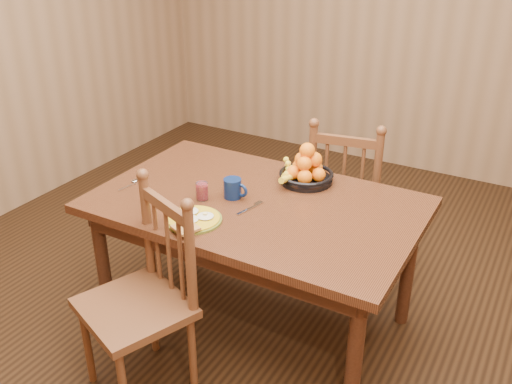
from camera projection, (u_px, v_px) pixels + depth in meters
The scene contains 10 objects.
room at pixel (256, 83), 2.56m from camera, with size 4.52×5.02×2.72m.
dining_table at pixel (256, 216), 2.87m from camera, with size 1.60×1.00×0.75m.
chair_far at pixel (346, 198), 3.44m from camera, with size 0.52×0.50×0.99m.
chair_near at pixel (142, 300), 2.55m from camera, with size 0.58×0.57×0.99m.
breakfast_plate at pixel (193, 219), 2.64m from camera, with size 0.26×0.30×0.04m.
fork at pixel (252, 207), 2.76m from camera, with size 0.05×0.18×0.00m.
spoon at pixel (132, 182), 3.01m from camera, with size 0.05×0.16×0.01m.
coffee_mug at pixel (233, 188), 2.85m from camera, with size 0.13×0.09×0.10m.
juice_glass at pixel (202, 192), 2.83m from camera, with size 0.06×0.06×0.09m.
fruit_bowl at pixel (305, 171), 3.00m from camera, with size 0.32×0.32×0.22m.
Camera 1 is at (1.24, -2.19, 2.06)m, focal length 40.00 mm.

